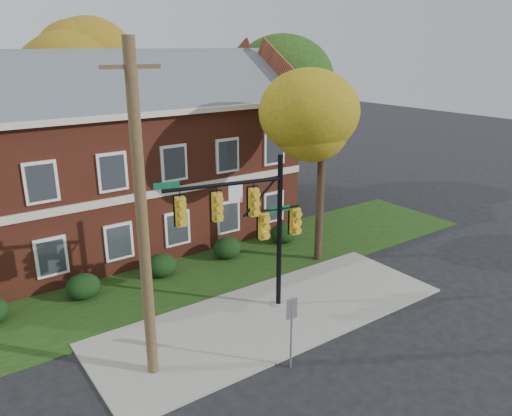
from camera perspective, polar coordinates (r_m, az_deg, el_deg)
ground at (r=19.04m, az=3.89°, el=-13.44°), size 120.00×120.00×0.00m
sidewalk at (r=19.69m, az=2.01°, el=-12.12°), size 14.00×5.00×0.08m
grass_strip at (r=23.40m, az=-5.50°, el=-7.09°), size 30.00×6.00×0.04m
apartment_building at (r=26.29m, az=-16.25°, el=6.51°), size 18.80×8.80×9.74m
hedge_left at (r=21.90m, az=-19.16°, el=-8.46°), size 1.40×1.26×1.05m
hedge_center at (r=22.94m, az=-10.77°, el=-6.48°), size 1.40×1.26×1.05m
hedge_right at (r=24.44m, az=-3.32°, el=-4.59°), size 1.40×1.26×1.05m
hedge_far_right at (r=26.33m, az=3.14°, el=-2.89°), size 1.40×1.26×1.05m
tree_near_right at (r=22.83m, az=8.35°, el=9.67°), size 4.50×4.25×8.58m
tree_right_rear at (r=32.10m, az=2.60°, el=14.84°), size 6.30×5.95×10.62m
tree_far_rear at (r=33.70m, az=-19.34°, el=15.27°), size 6.84×6.46×11.52m
traffic_signal at (r=18.37m, az=-0.40°, el=-1.33°), size 5.44×1.31×6.18m
utility_pole at (r=14.69m, az=-12.90°, el=-1.32°), size 1.58×0.41×10.21m
sign_post at (r=16.12m, az=4.08°, el=-12.79°), size 0.36×0.11×2.49m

